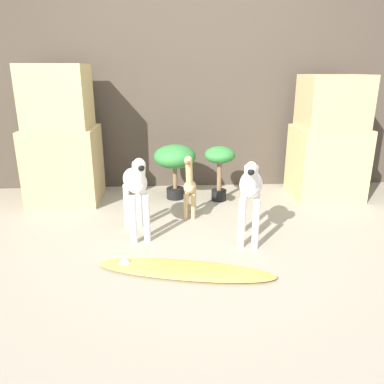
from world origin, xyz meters
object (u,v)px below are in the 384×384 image
at_px(zebra_right, 251,189).
at_px(zebra_left, 136,185).
at_px(potted_palm_front, 220,161).
at_px(potted_palm_back, 175,160).
at_px(surfboard, 184,270).
at_px(giraffe_figurine, 190,185).

xyz_separation_m(zebra_right, zebra_left, (-0.85, 0.14, 0.00)).
bearing_deg(zebra_left, zebra_right, -9.45).
distance_m(zebra_right, potted_palm_front, 0.96).
distance_m(zebra_right, potted_palm_back, 1.18).
distance_m(zebra_left, potted_palm_front, 1.11).
height_order(zebra_right, potted_palm_back, zebra_right).
relative_size(potted_palm_front, surfboard, 0.46).
distance_m(zebra_left, surfboard, 0.79).
bearing_deg(potted_palm_front, potted_palm_back, 168.93).
xyz_separation_m(zebra_right, giraffe_figurine, (-0.43, 0.51, -0.12)).
relative_size(giraffe_figurine, potted_palm_front, 1.08).
distance_m(giraffe_figurine, potted_palm_front, 0.56).
bearing_deg(zebra_right, potted_palm_front, 96.39).
bearing_deg(zebra_left, potted_palm_back, 71.11).
bearing_deg(potted_palm_back, giraffe_figurine, -77.45).
height_order(potted_palm_front, surfboard, potted_palm_front).
xyz_separation_m(zebra_left, potted_palm_back, (0.31, 0.90, -0.02)).
relative_size(zebra_left, potted_palm_back, 1.22).
height_order(zebra_right, potted_palm_front, zebra_right).
bearing_deg(zebra_right, zebra_left, 170.55).
distance_m(zebra_right, surfboard, 0.79).
bearing_deg(giraffe_figurine, surfboard, -95.19).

